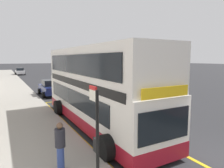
# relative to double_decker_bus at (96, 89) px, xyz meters

# --- Properties ---
(ground_plane) EXTENTS (260.00, 260.00, 0.00)m
(ground_plane) POSITION_rel_double_decker_bus_xyz_m (2.46, 25.33, -2.06)
(ground_plane) COLOR #28282B
(pavement_near) EXTENTS (6.00, 76.00, 0.14)m
(pavement_near) POSITION_rel_double_decker_bus_xyz_m (-4.54, 25.33, -1.99)
(pavement_near) COLOR gray
(pavement_near) RESTS_ON ground
(double_decker_bus) EXTENTS (3.23, 11.07, 4.40)m
(double_decker_bus) POSITION_rel_double_decker_bus_xyz_m (0.00, 0.00, 0.00)
(double_decker_bus) COLOR white
(double_decker_bus) RESTS_ON ground
(bus_bay_markings) EXTENTS (3.14, 14.55, 0.01)m
(bus_bay_markings) POSITION_rel_double_decker_bus_xyz_m (0.02, 0.20, -2.06)
(bus_bay_markings) COLOR gold
(bus_bay_markings) RESTS_ON ground
(bus_stop_sign) EXTENTS (0.09, 0.51, 2.92)m
(bus_stop_sign) POSITION_rel_double_decker_bus_xyz_m (-2.49, -5.53, -0.23)
(bus_stop_sign) COLOR black
(bus_stop_sign) RESTS_ON pavement_near
(parked_car_navy_distant) EXTENTS (2.09, 4.20, 1.62)m
(parked_car_navy_distant) POSITION_rel_double_decker_bus_xyz_m (-0.21, 10.81, -1.27)
(parked_car_navy_distant) COLOR navy
(parked_car_navy_distant) RESTS_ON ground
(parked_car_white_kerbside) EXTENTS (2.09, 4.20, 1.62)m
(parked_car_white_kerbside) POSITION_rel_double_decker_bus_xyz_m (-0.73, 41.05, -1.27)
(parked_car_white_kerbside) COLOR silver
(parked_car_white_kerbside) RESTS_ON ground
(pedestrian_waiting_near_sign) EXTENTS (0.34, 0.34, 1.59)m
(pedestrian_waiting_near_sign) POSITION_rel_double_decker_bus_xyz_m (-3.07, -3.94, -1.06)
(pedestrian_waiting_near_sign) COLOR #33478C
(pedestrian_waiting_near_sign) RESTS_ON pavement_near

